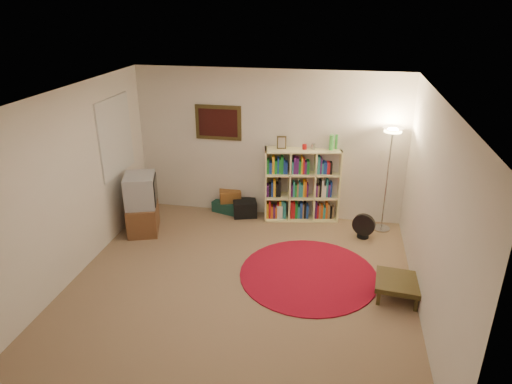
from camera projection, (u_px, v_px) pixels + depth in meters
room at (235, 196)px, 5.62m from camera, size 4.54×4.54×2.54m
bookshelf at (301, 185)px, 7.68m from camera, size 1.29×0.57×1.49m
floor_lamp at (391, 146)px, 6.96m from camera, size 0.37×0.37×1.72m
floor_fan at (364, 226)px, 7.17m from camera, size 0.36×0.23×0.41m
tv_stand at (142, 204)px, 7.30m from camera, size 0.64×0.77×0.97m
suitcase at (231, 206)px, 8.12m from camera, size 0.68×0.54×0.19m
wicker_basket at (230, 196)px, 8.05m from camera, size 0.43×0.36×0.21m
duffel_bag at (245, 208)px, 7.94m from camera, size 0.48×0.43×0.28m
paper_towel at (280, 212)px, 7.80m from camera, size 0.16×0.16×0.27m
red_rug at (308, 274)px, 6.27m from camera, size 1.89×1.89×0.02m
side_table at (398, 283)px, 5.73m from camera, size 0.60×0.60×0.25m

